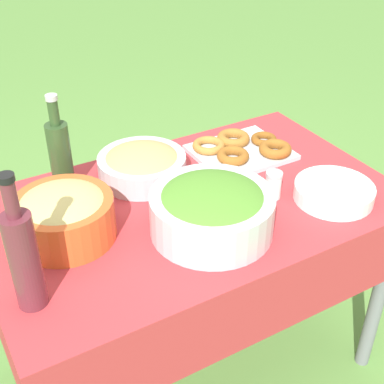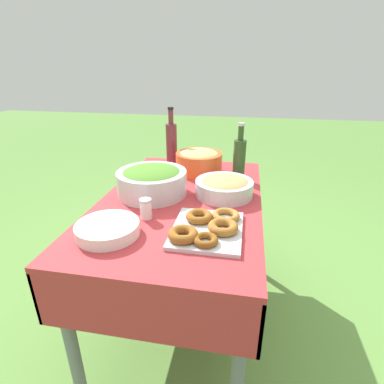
{
  "view_description": "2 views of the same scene",
  "coord_description": "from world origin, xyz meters",
  "px_view_note": "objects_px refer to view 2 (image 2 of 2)",
  "views": [
    {
      "loc": [
        -0.66,
        -1.15,
        1.65
      ],
      "look_at": [
        -0.02,
        -0.04,
        0.8
      ],
      "focal_mm": 50.0,
      "sensor_mm": 36.0,
      "label": 1
    },
    {
      "loc": [
        1.29,
        0.29,
        1.33
      ],
      "look_at": [
        0.0,
        0.05,
        0.77
      ],
      "focal_mm": 28.0,
      "sensor_mm": 36.0,
      "label": 2
    }
  ],
  "objects_px": {
    "plate_stack": "(108,229)",
    "olive_oil_bottle": "(239,158)",
    "pasta_bowl": "(199,160)",
    "salad_bowl": "(152,180)",
    "bread_bowl": "(224,186)",
    "wine_bottle": "(172,142)",
    "donut_platter": "(207,227)"
  },
  "relations": [
    {
      "from": "pasta_bowl",
      "to": "donut_platter",
      "type": "bearing_deg",
      "value": 11.9
    },
    {
      "from": "salad_bowl",
      "to": "pasta_bowl",
      "type": "distance_m",
      "value": 0.4
    },
    {
      "from": "olive_oil_bottle",
      "to": "bread_bowl",
      "type": "distance_m",
      "value": 0.26
    },
    {
      "from": "plate_stack",
      "to": "olive_oil_bottle",
      "type": "height_order",
      "value": "olive_oil_bottle"
    },
    {
      "from": "salad_bowl",
      "to": "bread_bowl",
      "type": "distance_m",
      "value": 0.36
    },
    {
      "from": "donut_platter",
      "to": "bread_bowl",
      "type": "relative_size",
      "value": 1.19
    },
    {
      "from": "wine_bottle",
      "to": "salad_bowl",
      "type": "bearing_deg",
      "value": 2.95
    },
    {
      "from": "pasta_bowl",
      "to": "bread_bowl",
      "type": "bearing_deg",
      "value": 29.19
    },
    {
      "from": "plate_stack",
      "to": "olive_oil_bottle",
      "type": "bearing_deg",
      "value": 146.15
    },
    {
      "from": "plate_stack",
      "to": "olive_oil_bottle",
      "type": "xyz_separation_m",
      "value": [
        -0.69,
        0.46,
        0.1
      ]
    },
    {
      "from": "wine_bottle",
      "to": "bread_bowl",
      "type": "height_order",
      "value": "wine_bottle"
    },
    {
      "from": "donut_platter",
      "to": "bread_bowl",
      "type": "xyz_separation_m",
      "value": [
        -0.36,
        0.03,
        0.03
      ]
    },
    {
      "from": "pasta_bowl",
      "to": "wine_bottle",
      "type": "distance_m",
      "value": 0.26
    },
    {
      "from": "pasta_bowl",
      "to": "donut_platter",
      "type": "relative_size",
      "value": 0.81
    },
    {
      "from": "plate_stack",
      "to": "bread_bowl",
      "type": "distance_m",
      "value": 0.6
    },
    {
      "from": "donut_platter",
      "to": "olive_oil_bottle",
      "type": "relative_size",
      "value": 1.07
    },
    {
      "from": "olive_oil_bottle",
      "to": "wine_bottle",
      "type": "distance_m",
      "value": 0.49
    },
    {
      "from": "plate_stack",
      "to": "salad_bowl",
      "type": "bearing_deg",
      "value": 173.0
    },
    {
      "from": "salad_bowl",
      "to": "plate_stack",
      "type": "xyz_separation_m",
      "value": [
        0.4,
        -0.05,
        -0.05
      ]
    },
    {
      "from": "wine_bottle",
      "to": "bread_bowl",
      "type": "xyz_separation_m",
      "value": [
        0.47,
        0.38,
        -0.09
      ]
    },
    {
      "from": "salad_bowl",
      "to": "plate_stack",
      "type": "bearing_deg",
      "value": -7.0
    },
    {
      "from": "pasta_bowl",
      "to": "wine_bottle",
      "type": "bearing_deg",
      "value": -126.8
    },
    {
      "from": "donut_platter",
      "to": "wine_bottle",
      "type": "distance_m",
      "value": 0.91
    },
    {
      "from": "pasta_bowl",
      "to": "plate_stack",
      "type": "xyz_separation_m",
      "value": [
        0.76,
        -0.23,
        -0.05
      ]
    },
    {
      "from": "pasta_bowl",
      "to": "wine_bottle",
      "type": "xyz_separation_m",
      "value": [
        -0.15,
        -0.2,
        0.07
      ]
    },
    {
      "from": "wine_bottle",
      "to": "bread_bowl",
      "type": "relative_size",
      "value": 1.26
    },
    {
      "from": "salad_bowl",
      "to": "bread_bowl",
      "type": "xyz_separation_m",
      "value": [
        -0.04,
        0.35,
        -0.02
      ]
    },
    {
      "from": "salad_bowl",
      "to": "wine_bottle",
      "type": "relative_size",
      "value": 0.96
    },
    {
      "from": "pasta_bowl",
      "to": "plate_stack",
      "type": "bearing_deg",
      "value": -16.53
    },
    {
      "from": "donut_platter",
      "to": "plate_stack",
      "type": "bearing_deg",
      "value": -76.92
    },
    {
      "from": "donut_platter",
      "to": "pasta_bowl",
      "type": "bearing_deg",
      "value": -168.1
    },
    {
      "from": "pasta_bowl",
      "to": "bread_bowl",
      "type": "relative_size",
      "value": 0.97
    }
  ]
}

